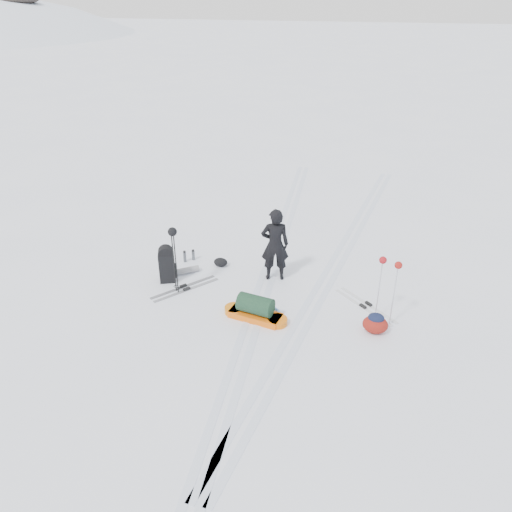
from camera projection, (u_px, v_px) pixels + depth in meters
The scene contains 13 objects.
ground at pixel (260, 298), 10.67m from camera, with size 200.00×200.00×0.00m, color white.
ski_tracks at pixel (296, 281), 11.28m from camera, with size 3.38×17.97×0.01m.
skier at pixel (275, 245), 11.01m from camera, with size 0.62×0.41×1.71m, color black.
pulk_sled at pixel (255, 310), 9.93m from camera, with size 1.40×0.62×0.52m.
expedition_rucksack at pixel (169, 264), 11.14m from camera, with size 0.76×0.85×0.88m.
ski_poles_black at pixel (173, 240), 10.30m from camera, with size 0.20×0.19×1.55m.
ski_poles_silver at pixel (390, 270), 9.35m from camera, with size 0.43×0.27×1.42m.
touring_skis_grey at pixel (185, 288), 11.00m from camera, with size 1.18×1.39×0.06m.
touring_skis_white at pixel (366, 306), 10.39m from camera, with size 1.37×1.24×0.06m.
rope_coil at pixel (269, 313), 10.14m from camera, with size 0.50×0.50×0.06m.
small_daypack at pixel (375, 323), 9.53m from camera, with size 0.51×0.39×0.42m.
thermos_pair at pixel (189, 256), 12.07m from camera, with size 0.24×0.22×0.29m.
stuff_sack at pixel (221, 262), 11.86m from camera, with size 0.37×0.30×0.21m.
Camera 1 is at (2.18, -8.69, 5.86)m, focal length 35.00 mm.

